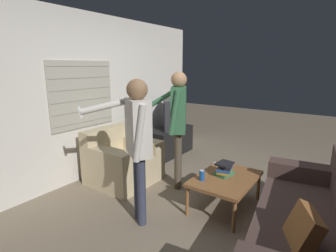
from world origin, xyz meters
name	(u,v)px	position (x,y,z in m)	size (l,w,h in m)	color
ground_plane	(205,206)	(0.00, 0.00, 0.00)	(16.00, 16.00, 0.00)	#7F705B
wall_back	(94,96)	(-0.01, 2.03, 1.28)	(5.20, 0.08, 2.55)	silver
couch_blue	(312,233)	(-0.37, -1.23, 0.32)	(2.19, 1.14, 0.88)	#4C3833
armchair_beige	(122,161)	(-0.05, 1.43, 0.32)	(0.94, 0.88, 0.82)	#C6B289
coffee_table	(225,180)	(0.13, -0.20, 0.37)	(0.95, 0.66, 0.41)	brown
tv_stand	(169,141)	(1.41, 1.55, 0.27)	(1.06, 0.50, 0.54)	black
tv	(169,114)	(1.41, 1.56, 0.83)	(0.70, 0.61, 0.59)	#2D2D33
person_left_standing	(137,135)	(-0.73, 0.48, 1.04)	(0.58, 0.75, 1.63)	#33384C
person_right_standing	(178,117)	(0.27, 0.61, 1.06)	(0.49, 0.77, 1.68)	#4C4233
book_stack	(225,169)	(0.16, -0.17, 0.49)	(0.27, 0.22, 0.17)	#33754C
soda_can	(202,175)	(-0.12, 0.00, 0.47)	(0.07, 0.07, 0.13)	#194C9E
spare_remote	(218,164)	(0.46, 0.05, 0.42)	(0.05, 0.13, 0.02)	white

